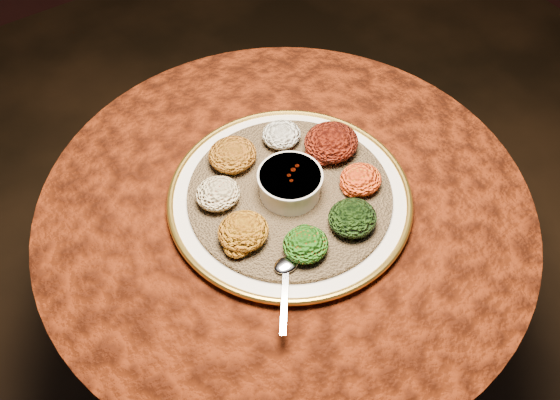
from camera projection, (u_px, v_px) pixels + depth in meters
table at (285, 256)px, 1.34m from camera, size 0.96×0.96×0.73m
platter at (290, 198)px, 1.19m from camera, size 0.53×0.53×0.02m
injera at (290, 194)px, 1.19m from camera, size 0.49×0.49×0.01m
stew_bowl at (290, 183)px, 1.16m from camera, size 0.12×0.12×0.05m
spoon at (286, 270)px, 1.07m from camera, size 0.11×0.13×0.01m
portion_ayib at (281, 135)px, 1.25m from camera, size 0.08×0.08×0.04m
portion_kitfo at (331, 142)px, 1.23m from camera, size 0.11×0.10×0.05m
portion_tikil at (361, 179)px, 1.18m from camera, size 0.08×0.08×0.04m
portion_gomen at (352, 218)px, 1.12m from camera, size 0.09×0.09×0.04m
portion_mixveg at (306, 244)px, 1.08m from camera, size 0.08×0.08×0.04m
portion_kik at (243, 231)px, 1.10m from camera, size 0.09×0.09×0.04m
portion_timatim at (218, 194)px, 1.15m from camera, size 0.08×0.08×0.04m
portion_shiro at (232, 155)px, 1.21m from camera, size 0.10×0.09×0.05m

